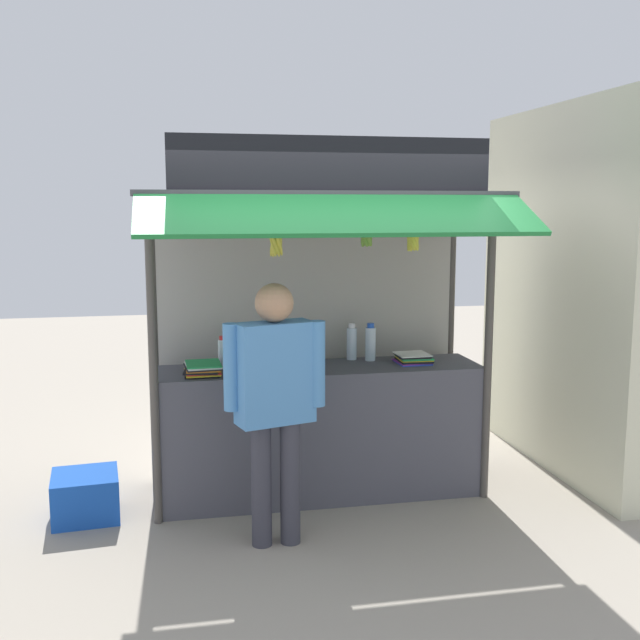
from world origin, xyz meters
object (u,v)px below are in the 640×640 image
(banana_bunch_inner_left, at_px, (413,240))
(banana_bunch_leftmost, at_px, (276,244))
(vendor_person, at_px, (275,390))
(water_bottle_far_right, at_px, (249,347))
(magazine_stack_mid_right, at_px, (413,358))
(water_bottle_front_right, at_px, (222,353))
(water_bottle_mid_left, at_px, (319,352))
(magazine_stack_back_left, at_px, (203,369))
(banana_bunch_rightmost, at_px, (367,236))
(magazine_stack_right, at_px, (290,371))
(plastic_crate, at_px, (86,496))
(water_bottle_left, at_px, (370,343))
(water_bottle_front_left, at_px, (352,343))

(banana_bunch_inner_left, distance_m, banana_bunch_leftmost, 0.94)
(banana_bunch_leftmost, distance_m, vendor_person, 0.97)
(water_bottle_far_right, height_order, magazine_stack_mid_right, water_bottle_far_right)
(water_bottle_front_right, bearing_deg, water_bottle_mid_left, -7.34)
(water_bottle_front_right, height_order, magazine_stack_back_left, water_bottle_front_right)
(banana_bunch_rightmost, distance_m, banana_bunch_leftmost, 0.62)
(magazine_stack_back_left, xyz_separation_m, magazine_stack_right, (0.60, -0.11, -0.02))
(magazine_stack_right, distance_m, plastic_crate, 1.67)
(water_bottle_left, xyz_separation_m, water_bottle_mid_left, (-0.43, -0.12, -0.03))
(water_bottle_front_right, distance_m, vendor_person, 0.94)
(magazine_stack_right, xyz_separation_m, banana_bunch_inner_left, (0.82, -0.20, 0.93))
(water_bottle_left, relative_size, water_bottle_far_right, 1.07)
(banana_bunch_rightmost, bearing_deg, banana_bunch_inner_left, -0.49)
(water_bottle_front_left, bearing_deg, water_bottle_front_right, -174.48)
(banana_bunch_leftmost, bearing_deg, magazine_stack_back_left, 147.77)
(water_bottle_mid_left, distance_m, water_bottle_far_right, 0.53)
(water_bottle_far_right, bearing_deg, water_bottle_front_left, 1.17)
(banana_bunch_rightmost, bearing_deg, magazine_stack_back_left, 164.53)
(water_bottle_front_right, distance_m, banana_bunch_inner_left, 1.61)
(magazine_stack_back_left, relative_size, magazine_stack_right, 1.08)
(magazine_stack_back_left, distance_m, banana_bunch_leftmost, 1.05)
(magazine_stack_mid_right, xyz_separation_m, plastic_crate, (-2.41, -0.10, -0.86))
(banana_bunch_leftmost, xyz_separation_m, plastic_crate, (-1.31, 0.29, -1.75))
(magazine_stack_mid_right, bearing_deg, plastic_crate, -177.61)
(water_bottle_far_right, distance_m, magazine_stack_mid_right, 1.24)
(magazine_stack_mid_right, distance_m, banana_bunch_leftmost, 1.46)
(banana_bunch_inner_left, relative_size, banana_bunch_rightmost, 1.13)
(water_bottle_front_left, bearing_deg, banana_bunch_rightmost, -94.92)
(water_bottle_mid_left, relative_size, banana_bunch_leftmost, 0.74)
(water_bottle_far_right, relative_size, plastic_crate, 0.60)
(water_bottle_left, bearing_deg, banana_bunch_rightmost, -108.60)
(water_bottle_front_right, relative_size, banana_bunch_rightmost, 0.95)
(water_bottle_left, relative_size, water_bottle_front_left, 1.03)
(water_bottle_front_left, relative_size, banana_bunch_rightmost, 1.13)
(banana_bunch_rightmost, bearing_deg, water_bottle_front_right, 151.23)
(banana_bunch_inner_left, distance_m, banana_bunch_rightmost, 0.33)
(water_bottle_mid_left, distance_m, banana_bunch_rightmost, 1.00)
(magazine_stack_back_left, bearing_deg, vendor_person, -58.83)
(banana_bunch_inner_left, bearing_deg, magazine_stack_right, 166.18)
(plastic_crate, bearing_deg, water_bottle_front_left, 9.33)
(water_bottle_mid_left, height_order, banana_bunch_leftmost, banana_bunch_leftmost)
(magazine_stack_back_left, bearing_deg, magazine_stack_mid_right, 3.10)
(banana_bunch_inner_left, relative_size, banana_bunch_leftmost, 0.92)
(water_bottle_left, height_order, vendor_person, vendor_person)
(banana_bunch_inner_left, bearing_deg, plastic_crate, 172.60)
(banana_bunch_rightmost, bearing_deg, water_bottle_mid_left, 119.65)
(magazine_stack_right, relative_size, banana_bunch_leftmost, 0.96)
(banana_bunch_leftmost, relative_size, vendor_person, 0.18)
(magazine_stack_mid_right, relative_size, banana_bunch_leftmost, 0.89)
(banana_bunch_rightmost, bearing_deg, magazine_stack_mid_right, 39.32)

